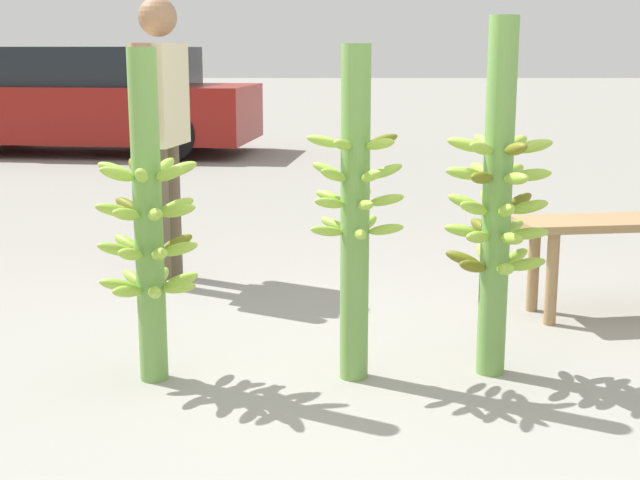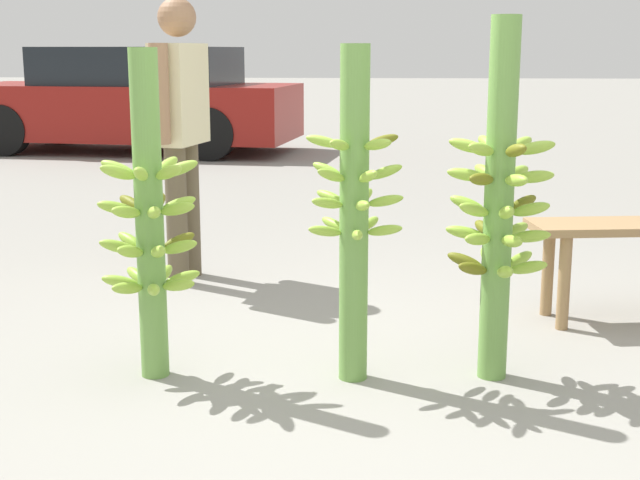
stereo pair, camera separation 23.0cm
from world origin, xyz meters
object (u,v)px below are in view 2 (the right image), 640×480
object	(u,v)px
banana_stalk_left	(149,221)
banana_stalk_center	(354,211)
banana_stalk_right	(499,204)
vendor_person	(180,116)
parked_car	(131,101)

from	to	relation	value
banana_stalk_left	banana_stalk_center	bearing A→B (deg)	1.26
banana_stalk_right	banana_stalk_left	bearing A→B (deg)	-177.01
banana_stalk_center	vendor_person	world-z (taller)	vendor_person
banana_stalk_right	parked_car	distance (m)	9.05
banana_stalk_left	vendor_person	xyz separation A→B (m)	(-0.22, 1.60, 0.30)
banana_stalk_left	banana_stalk_right	bearing A→B (deg)	2.99
banana_stalk_right	vendor_person	bearing A→B (deg)	136.92
banana_stalk_center	banana_stalk_left	bearing A→B (deg)	-178.74
banana_stalk_left	banana_stalk_right	world-z (taller)	banana_stalk_right
banana_stalk_left	vendor_person	size ratio (longest dim) A/B	0.83
banana_stalk_right	parked_car	size ratio (longest dim) A/B	0.32
banana_stalk_left	parked_car	size ratio (longest dim) A/B	0.29
banana_stalk_right	vendor_person	size ratio (longest dim) A/B	0.91
vendor_person	banana_stalk_right	bearing A→B (deg)	56.98
banana_stalk_center	banana_stalk_right	world-z (taller)	banana_stalk_right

